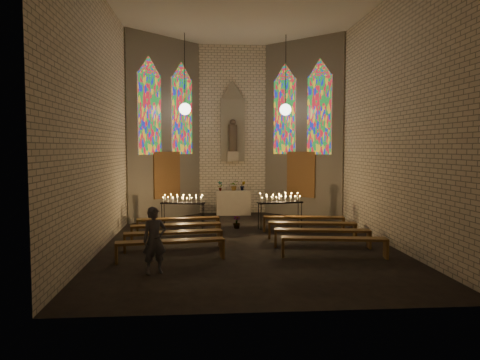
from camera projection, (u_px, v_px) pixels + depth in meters
name	position (u px, v px, depth m)	size (l,w,h in m)	color
floor	(245.00, 241.00, 13.83)	(12.00, 12.00, 0.00)	black
room	(237.00, 121.00, 16.92)	(8.22, 12.43, 7.00)	beige
altar	(233.00, 203.00, 19.21)	(1.40, 0.60, 1.00)	#BBAF98
flower_vase_left	(220.00, 186.00, 19.06)	(0.21, 0.14, 0.40)	#4C723F
flower_vase_center	(234.00, 185.00, 19.21)	(0.36, 0.31, 0.40)	#4C723F
flower_vase_right	(243.00, 186.00, 19.23)	(0.21, 0.17, 0.38)	#4C723F
aisle_flower_pot	(237.00, 222.00, 15.97)	(0.24, 0.24, 0.43)	#4C723F
votive_stand_left	(183.00, 201.00, 16.00)	(1.54, 0.64, 1.10)	black
votive_stand_right	(280.00, 200.00, 15.90)	(1.60, 0.67, 1.14)	black
pew_left_0	(178.00, 221.00, 15.01)	(2.66, 0.75, 0.51)	brown
pew_right_0	(304.00, 219.00, 15.33)	(2.66, 0.75, 0.51)	brown
pew_left_1	(176.00, 227.00, 13.81)	(2.66, 0.75, 0.51)	brown
pew_right_1	(312.00, 225.00, 14.13)	(2.66, 0.75, 0.51)	brown
pew_left_2	(174.00, 235.00, 12.62)	(2.66, 0.75, 0.51)	brown
pew_right_2	(322.00, 233.00, 12.94)	(2.66, 0.75, 0.51)	brown
pew_left_3	(170.00, 244.00, 11.43)	(2.66, 0.75, 0.51)	brown
pew_right_3	(334.00, 241.00, 11.75)	(2.66, 0.75, 0.51)	brown
visitor	(155.00, 240.00, 10.25)	(0.54, 0.35, 1.47)	#46454E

